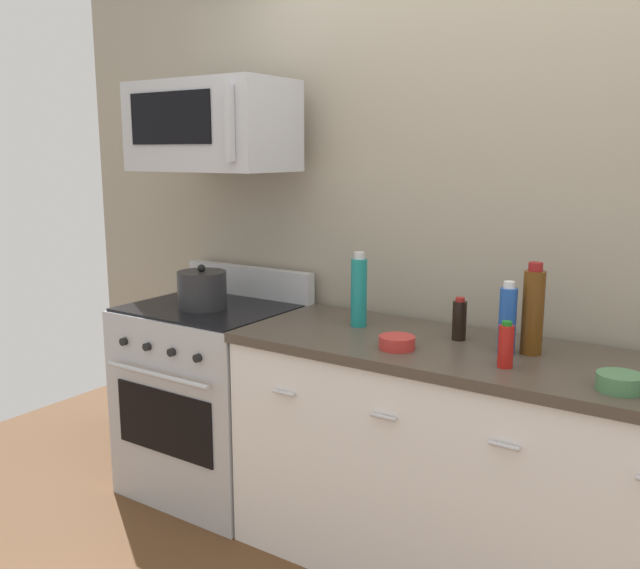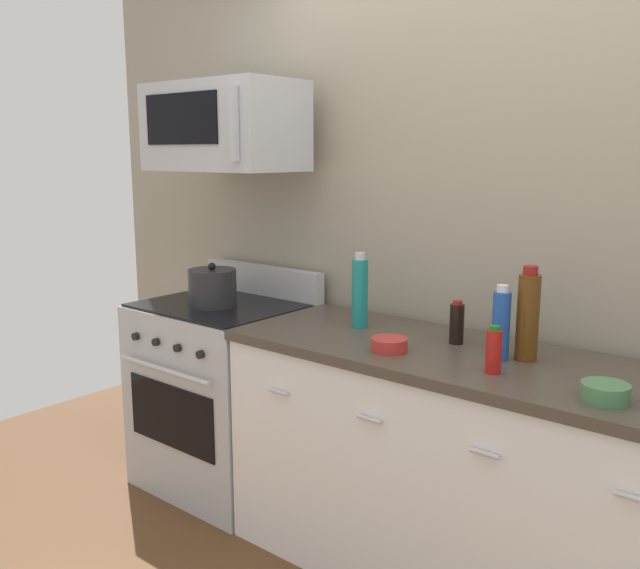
# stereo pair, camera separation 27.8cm
# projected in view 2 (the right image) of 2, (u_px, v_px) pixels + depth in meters

# --- Properties ---
(back_wall) EXTENTS (4.98, 0.10, 2.70)m
(back_wall) POSITION_uv_depth(u_px,v_px,m) (525.00, 226.00, 2.68)
(back_wall) COLOR #9E937F
(back_wall) RESTS_ON ground_plane
(counter_unit) EXTENTS (1.89, 0.66, 0.92)m
(counter_unit) POSITION_uv_depth(u_px,v_px,m) (466.00, 474.00, 2.53)
(counter_unit) COLOR white
(counter_unit) RESTS_ON ground_plane
(range_oven) EXTENTS (0.76, 0.69, 1.07)m
(range_oven) POSITION_uv_depth(u_px,v_px,m) (224.00, 393.00, 3.36)
(range_oven) COLOR #B7BABF
(range_oven) RESTS_ON ground_plane
(microwave) EXTENTS (0.74, 0.44, 0.40)m
(microwave) POSITION_uv_depth(u_px,v_px,m) (224.00, 127.00, 3.15)
(microwave) COLOR #B7BABF
(bottle_sparkling_teal) EXTENTS (0.07, 0.07, 0.31)m
(bottle_sparkling_teal) POSITION_uv_depth(u_px,v_px,m) (360.00, 292.00, 2.81)
(bottle_sparkling_teal) COLOR #197F7A
(bottle_sparkling_teal) RESTS_ON countertop_slab
(bottle_hot_sauce_red) EXTENTS (0.05, 0.05, 0.16)m
(bottle_hot_sauce_red) POSITION_uv_depth(u_px,v_px,m) (494.00, 351.00, 2.24)
(bottle_hot_sauce_red) COLOR #B21914
(bottle_hot_sauce_red) RESTS_ON countertop_slab
(bottle_wine_amber) EXTENTS (0.08, 0.08, 0.33)m
(bottle_wine_amber) POSITION_uv_depth(u_px,v_px,m) (528.00, 316.00, 2.36)
(bottle_wine_amber) COLOR #59330F
(bottle_wine_amber) RESTS_ON countertop_slab
(bottle_soy_sauce_dark) EXTENTS (0.05, 0.05, 0.17)m
(bottle_soy_sauce_dark) POSITION_uv_depth(u_px,v_px,m) (457.00, 323.00, 2.58)
(bottle_soy_sauce_dark) COLOR black
(bottle_soy_sauce_dark) RESTS_ON countertop_slab
(bottle_soda_blue) EXTENTS (0.06, 0.06, 0.27)m
(bottle_soda_blue) POSITION_uv_depth(u_px,v_px,m) (501.00, 324.00, 2.38)
(bottle_soda_blue) COLOR #1E4CA5
(bottle_soda_blue) RESTS_ON countertop_slab
(bowl_red_small) EXTENTS (0.13, 0.13, 0.05)m
(bowl_red_small) POSITION_uv_depth(u_px,v_px,m) (389.00, 344.00, 2.50)
(bowl_red_small) COLOR #B72D28
(bowl_red_small) RESTS_ON countertop_slab
(bowl_green_glaze) EXTENTS (0.14, 0.14, 0.05)m
(bowl_green_glaze) POSITION_uv_depth(u_px,v_px,m) (605.00, 392.00, 1.99)
(bowl_green_glaze) COLOR #477A4C
(bowl_green_glaze) RESTS_ON countertop_slab
(stockpot) EXTENTS (0.23, 0.23, 0.21)m
(stockpot) POSITION_uv_depth(u_px,v_px,m) (212.00, 287.00, 3.22)
(stockpot) COLOR #262628
(stockpot) RESTS_ON range_oven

